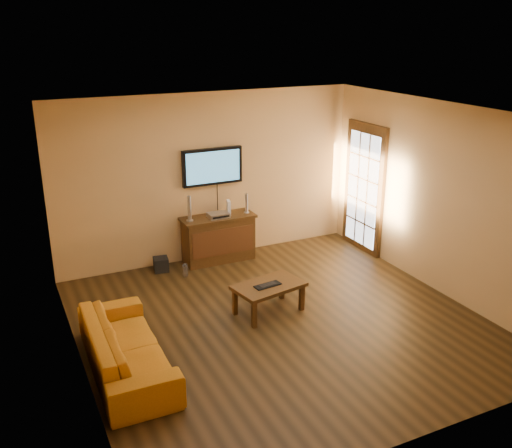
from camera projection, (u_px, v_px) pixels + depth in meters
ground_plane at (281, 322)px, 7.44m from camera, size 5.00×5.00×0.00m
room_walls at (260, 186)px, 7.40m from camera, size 5.00×5.00×5.00m
french_door at (364, 190)px, 9.53m from camera, size 0.07×1.02×2.22m
media_console at (218, 238)px, 9.25m from camera, size 1.20×0.46×0.76m
television at (212, 167)px, 9.03m from camera, size 1.00×0.08×0.59m
coffee_table at (269, 288)px, 7.58m from camera, size 1.00×0.71×0.41m
sofa at (125, 339)px, 6.30m from camera, size 0.60×1.96×0.76m
speaker_left at (189, 210)px, 8.85m from camera, size 0.11×0.11×0.41m
speaker_right at (247, 204)px, 9.25m from camera, size 0.09×0.09×0.32m
av_receiver at (218, 215)px, 9.08m from camera, size 0.33×0.24×0.07m
game_console at (229, 207)px, 9.19m from camera, size 0.09×0.18×0.23m
subwoofer at (161, 264)px, 8.93m from camera, size 0.25×0.25×0.22m
bottle at (185, 270)px, 8.73m from camera, size 0.08×0.08×0.22m
keyboard at (268, 285)px, 7.51m from camera, size 0.38×0.18×0.02m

